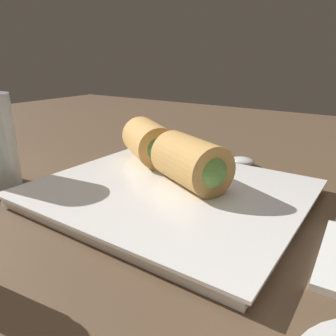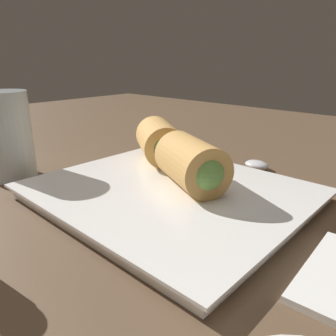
{
  "view_description": "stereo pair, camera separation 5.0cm",
  "coord_description": "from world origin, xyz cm",
  "views": [
    {
      "loc": [
        -19.32,
        29.66,
        17.43
      ],
      "look_at": [
        0.14,
        1.33,
        5.71
      ],
      "focal_mm": 35.0,
      "sensor_mm": 36.0,
      "label": 1
    },
    {
      "loc": [
        -23.23,
        26.53,
        17.43
      ],
      "look_at": [
        0.14,
        1.33,
        5.71
      ],
      "focal_mm": 35.0,
      "sensor_mm": 36.0,
      "label": 2
    }
  ],
  "objects": [
    {
      "name": "spoon",
      "position": [
        0.32,
        -15.45,
        2.55
      ],
      "size": [
        20.62,
        5.02,
        1.25
      ],
      "color": "silver",
      "rests_on": "table_surface"
    },
    {
      "name": "roll_front_left",
      "position": [
        -2.11,
        -0.32,
        6.26
      ],
      "size": [
        10.37,
        8.82,
        5.52
      ],
      "color": "#DBA356",
      "rests_on": "serving_plate"
    },
    {
      "name": "table_surface",
      "position": [
        0.0,
        0.0,
        1.0
      ],
      "size": [
        180.0,
        140.0,
        2.0
      ],
      "color": "brown",
      "rests_on": "ground"
    },
    {
      "name": "serving_plate",
      "position": [
        0.14,
        1.33,
        2.76
      ],
      "size": [
        28.84,
        24.75,
        1.5
      ],
      "color": "white",
      "rests_on": "table_surface"
    },
    {
      "name": "roll_front_right",
      "position": [
        7.5,
        -5.01,
        6.26
      ],
      "size": [
        10.41,
        9.61,
        5.52
      ],
      "color": "#DBA356",
      "rests_on": "serving_plate"
    },
    {
      "name": "drinking_glass",
      "position": [
        20.49,
        10.26,
        7.69
      ],
      "size": [
        6.29,
        6.29,
        11.38
      ],
      "color": "silver",
      "rests_on": "table_surface"
    }
  ]
}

